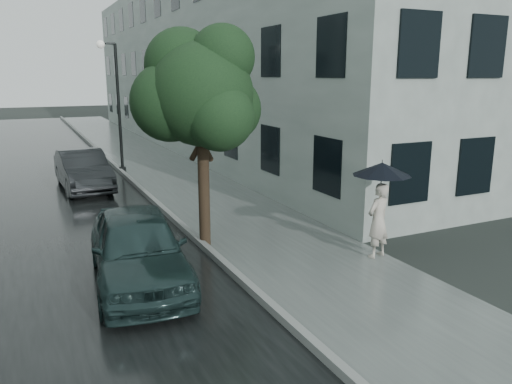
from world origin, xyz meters
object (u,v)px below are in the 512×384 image
lamp_post (114,99)px  car_near (138,248)px  car_far (83,170)px  street_tree (200,93)px  pedestrian (378,220)px

lamp_post → car_near: bearing=-100.8°
car_far → car_near: bearing=-93.1°
lamp_post → car_far: (-1.70, -2.74, -2.30)m
street_tree → car_far: (-1.85, 7.25, -2.85)m
street_tree → lamp_post: size_ratio=0.96×
car_near → street_tree: bearing=46.6°
car_near → pedestrian: bearing=-3.6°
pedestrian → street_tree: street_tree is taller
lamp_post → car_near: (-1.74, -11.64, -2.26)m
street_tree → car_far: street_tree is taller
car_far → pedestrian: bearing=-65.6°
pedestrian → car_far: (-5.00, 9.72, -0.15)m
car_near → car_far: (0.04, 8.90, -0.03)m
car_near → car_far: bearing=95.4°
pedestrian → street_tree: 4.82m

